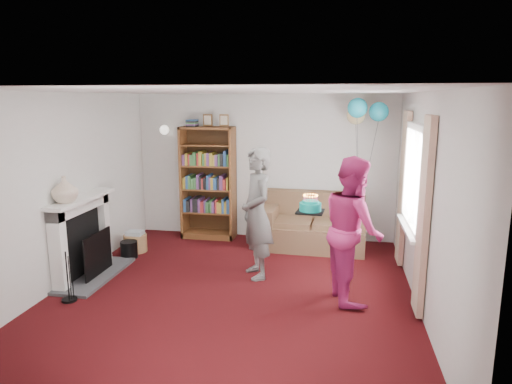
% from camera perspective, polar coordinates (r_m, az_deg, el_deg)
% --- Properties ---
extents(ground, '(5.00, 5.00, 0.00)m').
position_cam_1_polar(ground, '(5.93, -2.98, -12.47)').
color(ground, black).
rests_on(ground, ground).
extents(wall_back, '(4.50, 0.02, 2.50)m').
position_cam_1_polar(wall_back, '(7.96, 1.02, 3.17)').
color(wall_back, silver).
rests_on(wall_back, ground).
extents(wall_left, '(0.02, 5.00, 2.50)m').
position_cam_1_polar(wall_left, '(6.44, -23.10, 0.21)').
color(wall_left, silver).
rests_on(wall_left, ground).
extents(wall_right, '(0.02, 5.00, 2.50)m').
position_cam_1_polar(wall_right, '(5.49, 20.52, -1.42)').
color(wall_right, silver).
rests_on(wall_right, ground).
extents(ceiling, '(4.50, 5.00, 0.01)m').
position_cam_1_polar(ceiling, '(5.41, -3.27, 12.52)').
color(ceiling, white).
rests_on(ceiling, wall_back).
extents(fireplace, '(0.55, 1.80, 1.12)m').
position_cam_1_polar(fireplace, '(6.68, -20.46, -5.74)').
color(fireplace, '#3F3F42').
rests_on(fireplace, ground).
extents(window_bay, '(0.14, 2.02, 2.20)m').
position_cam_1_polar(window_bay, '(6.07, 19.00, -0.58)').
color(window_bay, white).
rests_on(window_bay, ground).
extents(wall_sconce, '(0.16, 0.23, 0.16)m').
position_cam_1_polar(wall_sconce, '(8.22, -11.37, 7.63)').
color(wall_sconce, gold).
rests_on(wall_sconce, ground).
extents(bookcase, '(0.92, 0.42, 2.16)m').
position_cam_1_polar(bookcase, '(8.02, -5.93, 1.02)').
color(bookcase, '#472B14').
rests_on(bookcase, ground).
extents(sofa, '(1.68, 0.89, 0.89)m').
position_cam_1_polar(sofa, '(7.63, 7.15, -4.33)').
color(sofa, brown).
rests_on(sofa, ground).
extents(wicker_basket, '(0.37, 0.37, 0.34)m').
position_cam_1_polar(wicker_basket, '(7.63, -14.84, -6.09)').
color(wicker_basket, '#8D6142').
rests_on(wicker_basket, ground).
extents(person_striped, '(0.69, 0.78, 1.79)m').
position_cam_1_polar(person_striped, '(6.17, 0.11, -2.69)').
color(person_striped, black).
rests_on(person_striped, ground).
extents(person_magenta, '(0.86, 1.00, 1.76)m').
position_cam_1_polar(person_magenta, '(5.61, 12.02, -4.56)').
color(person_magenta, '#AD2260').
rests_on(person_magenta, ground).
extents(birthday_cake, '(0.33, 0.33, 0.22)m').
position_cam_1_polar(birthday_cake, '(5.68, 6.80, -1.87)').
color(birthday_cake, black).
rests_on(birthday_cake, ground).
extents(balloons, '(0.63, 0.68, 1.77)m').
position_cam_1_polar(balloons, '(7.32, 13.36, 9.75)').
color(balloons, '#3F3F3F').
rests_on(balloons, ground).
extents(mantel_vase, '(0.37, 0.37, 0.34)m').
position_cam_1_polar(mantel_vase, '(6.23, -22.80, 0.30)').
color(mantel_vase, beige).
rests_on(mantel_vase, fireplace).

